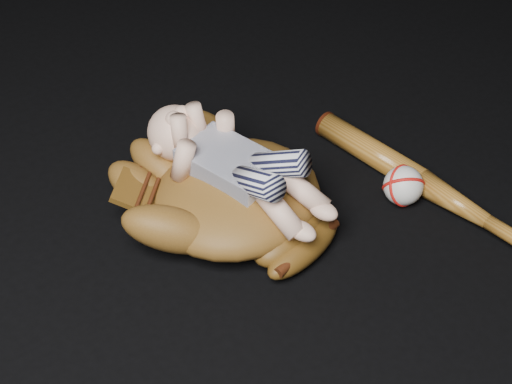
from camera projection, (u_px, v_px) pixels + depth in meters
baseball_glove at (236, 190)px, 1.29m from camera, size 0.44×0.48×0.13m
newborn_baby at (243, 165)px, 1.25m from camera, size 0.25×0.38×0.14m
baseball_bat at (435, 190)px, 1.35m from camera, size 0.11×0.51×0.05m
baseball at (403, 186)px, 1.34m from camera, size 0.08×0.08×0.07m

